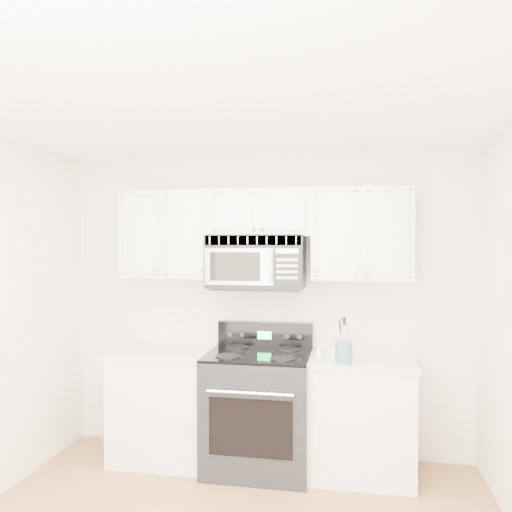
# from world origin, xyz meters

# --- Properties ---
(room) EXTENTS (3.51, 3.51, 2.61)m
(room) POSITION_xyz_m (0.00, 0.00, 1.30)
(room) COLOR brown
(room) RESTS_ON ground
(base_cabinet_left) EXTENTS (0.86, 0.65, 0.92)m
(base_cabinet_left) POSITION_xyz_m (-0.80, 1.44, 0.43)
(base_cabinet_left) COLOR silver
(base_cabinet_left) RESTS_ON ground
(base_cabinet_right) EXTENTS (0.86, 0.65, 0.92)m
(base_cabinet_right) POSITION_xyz_m (0.80, 1.44, 0.43)
(base_cabinet_right) COLOR silver
(base_cabinet_right) RESTS_ON ground
(range) EXTENTS (0.83, 0.75, 1.14)m
(range) POSITION_xyz_m (0.01, 1.40, 0.48)
(range) COLOR black
(range) RESTS_ON ground
(upper_cabinets) EXTENTS (2.44, 0.37, 0.75)m
(upper_cabinets) POSITION_xyz_m (0.00, 1.58, 1.93)
(upper_cabinets) COLOR silver
(upper_cabinets) RESTS_ON ground
(microwave) EXTENTS (0.80, 0.45, 0.44)m
(microwave) POSITION_xyz_m (-0.04, 1.54, 1.67)
(microwave) COLOR black
(microwave) RESTS_ON ground
(utensil_crock) EXTENTS (0.13, 0.13, 0.34)m
(utensil_crock) POSITION_xyz_m (0.68, 1.23, 1.01)
(utensil_crock) COLOR #486685
(utensil_crock) RESTS_ON base_cabinet_right
(shaker_salt) EXTENTS (0.04, 0.04, 0.10)m
(shaker_salt) POSITION_xyz_m (0.49, 1.32, 0.97)
(shaker_salt) COLOR white
(shaker_salt) RESTS_ON base_cabinet_right
(shaker_pepper) EXTENTS (0.04, 0.04, 0.10)m
(shaker_pepper) POSITION_xyz_m (0.60, 1.46, 0.97)
(shaker_pepper) COLOR white
(shaker_pepper) RESTS_ON base_cabinet_right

